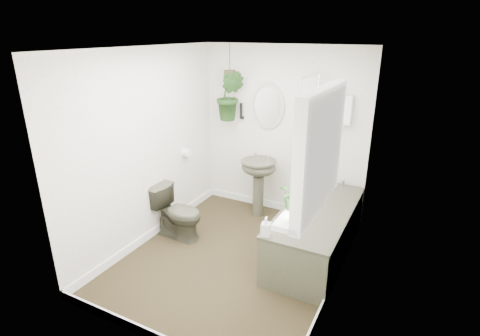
% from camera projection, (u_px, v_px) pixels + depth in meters
% --- Properties ---
extents(floor, '(2.30, 2.80, 0.02)m').
position_uv_depth(floor, '(234.00, 258.00, 4.31)').
color(floor, black).
rests_on(floor, ground).
extents(ceiling, '(2.30, 2.80, 0.02)m').
position_uv_depth(ceiling, '(233.00, 47.00, 3.50)').
color(ceiling, white).
rests_on(ceiling, ground).
extents(wall_back, '(2.30, 0.02, 2.30)m').
position_uv_depth(wall_back, '(283.00, 133.00, 5.08)').
color(wall_back, white).
rests_on(wall_back, ground).
extents(wall_front, '(2.30, 0.02, 2.30)m').
position_uv_depth(wall_front, '(142.00, 221.00, 2.73)').
color(wall_front, white).
rests_on(wall_front, ground).
extents(wall_left, '(0.02, 2.80, 2.30)m').
position_uv_depth(wall_left, '(147.00, 148.00, 4.40)').
color(wall_left, white).
rests_on(wall_left, ground).
extents(wall_right, '(0.02, 2.80, 2.30)m').
position_uv_depth(wall_right, '(345.00, 183.00, 3.41)').
color(wall_right, white).
rests_on(wall_right, ground).
extents(skirting, '(2.30, 2.80, 0.10)m').
position_uv_depth(skirting, '(234.00, 254.00, 4.29)').
color(skirting, white).
rests_on(skirting, floor).
extents(bathtub, '(0.72, 1.72, 0.58)m').
position_uv_depth(bathtub, '(316.00, 232.00, 4.28)').
color(bathtub, '#3D3D2F').
rests_on(bathtub, floor).
extents(bath_screen, '(0.04, 0.72, 1.40)m').
position_uv_depth(bath_screen, '(307.00, 135.00, 4.48)').
color(bath_screen, silver).
rests_on(bath_screen, bathtub).
extents(shower_box, '(0.20, 0.10, 0.35)m').
position_uv_depth(shower_box, '(343.00, 110.00, 4.54)').
color(shower_box, white).
rests_on(shower_box, wall_back).
extents(oval_mirror, '(0.46, 0.03, 0.62)m').
position_uv_depth(oval_mirror, '(268.00, 106.00, 5.01)').
color(oval_mirror, '#B0A99B').
rests_on(oval_mirror, wall_back).
extents(wall_sconce, '(0.04, 0.04, 0.22)m').
position_uv_depth(wall_sconce, '(241.00, 111.00, 5.21)').
color(wall_sconce, black).
rests_on(wall_sconce, wall_back).
extents(toilet_roll_holder, '(0.11, 0.11, 0.11)m').
position_uv_depth(toilet_roll_holder, '(186.00, 153.00, 5.05)').
color(toilet_roll_holder, white).
rests_on(toilet_roll_holder, wall_left).
extents(window_recess, '(0.08, 1.00, 0.90)m').
position_uv_depth(window_recess, '(321.00, 150.00, 2.68)').
color(window_recess, white).
rests_on(window_recess, wall_right).
extents(window_sill, '(0.18, 1.00, 0.04)m').
position_uv_depth(window_sill, '(307.00, 202.00, 2.85)').
color(window_sill, white).
rests_on(window_sill, wall_right).
extents(window_blinds, '(0.01, 0.86, 0.76)m').
position_uv_depth(window_blinds, '(314.00, 150.00, 2.70)').
color(window_blinds, white).
rests_on(window_blinds, wall_right).
extents(toilet, '(0.66, 0.40, 0.66)m').
position_uv_depth(toilet, '(178.00, 212.00, 4.65)').
color(toilet, '#3D3D2F').
rests_on(toilet, floor).
extents(pedestal_sink, '(0.49, 0.42, 0.81)m').
position_uv_depth(pedestal_sink, '(258.00, 188.00, 5.17)').
color(pedestal_sink, '#3D3D2F').
rests_on(pedestal_sink, floor).
extents(sill_plant, '(0.21, 0.19, 0.22)m').
position_uv_depth(sill_plant, '(294.00, 195.00, 2.66)').
color(sill_plant, black).
rests_on(sill_plant, window_sill).
extents(hanging_plant, '(0.43, 0.37, 0.68)m').
position_uv_depth(hanging_plant, '(230.00, 96.00, 5.05)').
color(hanging_plant, black).
rests_on(hanging_plant, ceiling).
extents(soap_bottle, '(0.11, 0.11, 0.20)m').
position_uv_depth(soap_bottle, '(266.00, 226.00, 3.61)').
color(soap_bottle, '#2E2625').
rests_on(soap_bottle, bathtub).
extents(hanging_pot, '(0.16, 0.16, 0.12)m').
position_uv_depth(hanging_pot, '(230.00, 75.00, 4.95)').
color(hanging_pot, '#3E3420').
rests_on(hanging_pot, ceiling).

